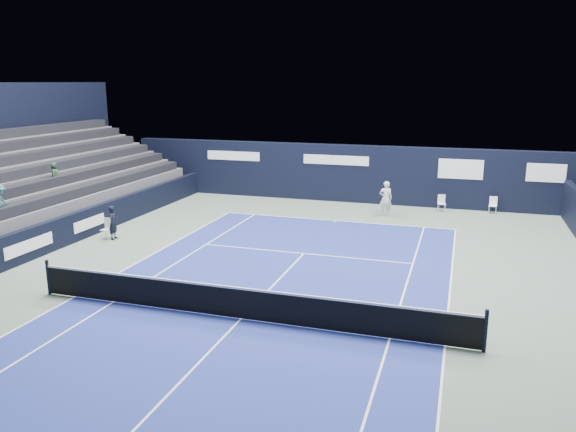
# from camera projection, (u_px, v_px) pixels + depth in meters

# --- Properties ---
(ground) EXTENTS (48.00, 48.00, 0.00)m
(ground) POSITION_uv_depth(u_px,v_px,m) (265.00, 294.00, 17.44)
(ground) COLOR #596A5E
(ground) RESTS_ON ground
(court_surface) EXTENTS (10.97, 23.77, 0.01)m
(court_surface) POSITION_uv_depth(u_px,v_px,m) (241.00, 319.00, 15.59)
(court_surface) COLOR navy
(court_surface) RESTS_ON ground
(folding_chair_back_a) EXTENTS (0.44, 0.43, 0.85)m
(folding_chair_back_a) POSITION_uv_depth(u_px,v_px,m) (442.00, 202.00, 28.48)
(folding_chair_back_a) COLOR white
(folding_chair_back_a) RESTS_ON ground
(folding_chair_back_b) EXTENTS (0.41, 0.39, 0.85)m
(folding_chair_back_b) POSITION_uv_depth(u_px,v_px,m) (493.00, 204.00, 28.06)
(folding_chair_back_b) COLOR white
(folding_chair_back_b) RESTS_ON ground
(line_judge_chair) EXTENTS (0.40, 0.39, 0.88)m
(line_judge_chair) POSITION_uv_depth(u_px,v_px,m) (107.00, 227.00, 23.47)
(line_judge_chair) COLOR silver
(line_judge_chair) RESTS_ON ground
(line_judge) EXTENTS (0.41, 0.56, 1.42)m
(line_judge) POSITION_uv_depth(u_px,v_px,m) (113.00, 223.00, 23.37)
(line_judge) COLOR black
(line_judge) RESTS_ON ground
(court_markings) EXTENTS (11.03, 23.83, 0.00)m
(court_markings) POSITION_uv_depth(u_px,v_px,m) (241.00, 319.00, 15.59)
(court_markings) COLOR white
(court_markings) RESTS_ON court_surface
(tennis_net) EXTENTS (12.90, 0.10, 1.10)m
(tennis_net) POSITION_uv_depth(u_px,v_px,m) (241.00, 302.00, 15.47)
(tennis_net) COLOR black
(tennis_net) RESTS_ON ground
(back_sponsor_wall) EXTENTS (26.00, 0.63, 3.10)m
(back_sponsor_wall) POSITION_uv_depth(u_px,v_px,m) (355.00, 174.00, 30.53)
(back_sponsor_wall) COLOR black
(back_sponsor_wall) RESTS_ON ground
(side_barrier_left) EXTENTS (0.33, 22.00, 1.20)m
(side_barrier_left) POSITION_uv_depth(u_px,v_px,m) (86.00, 223.00, 23.76)
(side_barrier_left) COLOR black
(side_barrier_left) RESTS_ON ground
(spectator_stand) EXTENTS (6.00, 18.00, 6.40)m
(spectator_stand) POSITION_uv_depth(u_px,v_px,m) (27.00, 183.00, 25.49)
(spectator_stand) COLOR #4C4B4E
(spectator_stand) RESTS_ON ground
(tennis_player) EXTENTS (0.72, 0.90, 1.73)m
(tennis_player) POSITION_uv_depth(u_px,v_px,m) (386.00, 198.00, 27.42)
(tennis_player) COLOR white
(tennis_player) RESTS_ON ground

